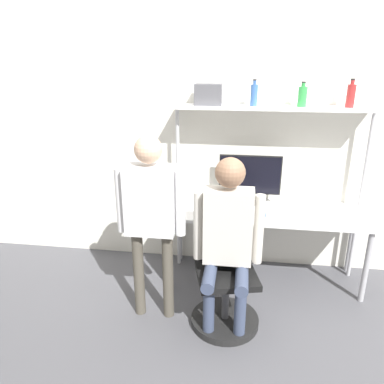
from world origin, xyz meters
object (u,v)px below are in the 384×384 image
at_px(bottle_red, 351,95).
at_px(bottle_blue, 254,95).
at_px(laptop, 229,206).
at_px(office_chair, 225,290).
at_px(cell_phone, 262,213).
at_px(person_seated, 228,232).
at_px(monitor, 250,177).
at_px(person_standing, 151,208).
at_px(storage_box, 208,95).
at_px(bottle_green, 302,96).

bearing_deg(bottle_red, bottle_blue, 180.00).
xyz_separation_m(laptop, office_chair, (0.01, -0.62, -0.50)).
distance_m(cell_phone, person_seated, 0.73).
bearing_deg(monitor, bottle_blue, -114.61).
height_order(office_chair, bottle_blue, bottle_blue).
relative_size(bottle_red, bottle_blue, 1.05).
relative_size(person_seated, bottle_blue, 6.09).
height_order(cell_phone, person_standing, person_standing).
bearing_deg(cell_phone, bottle_blue, 117.03).
relative_size(monitor, cell_phone, 3.98).
distance_m(laptop, bottle_red, 1.43).
xyz_separation_m(monitor, storage_box, (-0.41, -0.01, 0.77)).
bearing_deg(person_standing, bottle_green, 35.94).
xyz_separation_m(cell_phone, bottle_red, (0.70, 0.24, 1.05)).
bearing_deg(cell_phone, bottle_red, 19.09).
height_order(monitor, laptop, monitor).
xyz_separation_m(cell_phone, office_chair, (-0.29, -0.62, -0.44)).
relative_size(laptop, storage_box, 1.36).
bearing_deg(person_seated, cell_phone, 67.16).
distance_m(bottle_green, bottle_blue, 0.42).
bearing_deg(bottle_green, person_seated, -122.41).
xyz_separation_m(monitor, office_chair, (-0.17, -0.87, -0.71)).
bearing_deg(office_chair, person_standing, 179.62).
xyz_separation_m(office_chair, bottle_blue, (0.17, 0.87, 1.49)).
relative_size(bottle_red, bottle_green, 1.13).
distance_m(person_seated, bottle_blue, 1.32).
height_order(laptop, person_seated, person_seated).
height_order(bottle_red, bottle_blue, bottle_red).
bearing_deg(bottle_green, bottle_blue, 180.00).
bearing_deg(laptop, monitor, 54.23).
bearing_deg(office_chair, bottle_green, 55.76).
bearing_deg(monitor, office_chair, -101.07).
relative_size(person_standing, bottle_green, 7.21).
bearing_deg(person_seated, bottle_red, 42.79).
height_order(laptop, person_standing, person_standing).
height_order(office_chair, bottle_green, bottle_green).
height_order(bottle_red, bottle_green, bottle_red).
height_order(bottle_green, storage_box, bottle_green).
height_order(office_chair, storage_box, storage_box).
relative_size(office_chair, person_seated, 0.67).
relative_size(monitor, person_seated, 0.42).
distance_m(bottle_red, storage_box, 1.24).
bearing_deg(person_seated, bottle_blue, 80.22).
height_order(office_chair, person_seated, person_seated).
height_order(person_standing, storage_box, storage_box).
xyz_separation_m(bottle_red, bottle_blue, (-0.83, 0.00, -0.00)).
height_order(laptop, cell_phone, laptop).
distance_m(person_seated, storage_box, 1.33).
bearing_deg(person_standing, bottle_blue, 48.34).
relative_size(cell_phone, bottle_blue, 0.64).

